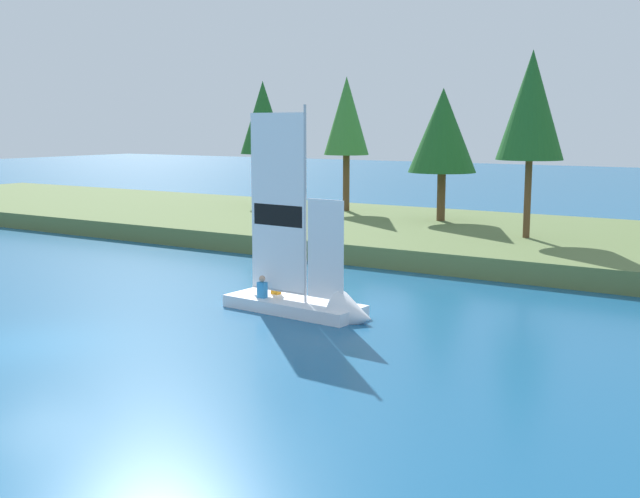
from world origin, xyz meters
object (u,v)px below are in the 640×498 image
object	(u,v)px
shoreline_tree_midleft	(347,117)
sailboat	(317,300)
shoreline_tree_centre	(443,131)
shoreline_tree_midright	(531,106)
shoreline_tree_left	(263,118)

from	to	relation	value
shoreline_tree_midleft	sailboat	xyz separation A→B (m)	(10.38, -19.19, -5.67)
sailboat	shoreline_tree_centre	bearing A→B (deg)	106.49
shoreline_tree_centre	shoreline_tree_midright	distance (m)	6.88
shoreline_tree_midleft	sailboat	distance (m)	22.54
shoreline_tree_midleft	shoreline_tree_centre	bearing A→B (deg)	-12.57
shoreline_tree_midright	sailboat	size ratio (longest dim) A/B	1.18
shoreline_tree_midright	shoreline_tree_left	bearing A→B (deg)	163.36
shoreline_tree_midleft	shoreline_tree_midright	xyz separation A→B (m)	(12.20, -5.16, 0.36)
shoreline_tree_midleft	sailboat	world-z (taller)	shoreline_tree_midleft
shoreline_tree_midleft	shoreline_tree_centre	size ratio (longest dim) A/B	1.13
shoreline_tree_left	shoreline_tree_midright	world-z (taller)	shoreline_tree_midright
shoreline_tree_left	shoreline_tree_midleft	size ratio (longest dim) A/B	0.99
shoreline_tree_midleft	shoreline_tree_midright	bearing A→B (deg)	-22.94
shoreline_tree_midright	sailboat	xyz separation A→B (m)	(-1.82, -14.02, -6.03)
shoreline_tree_left	shoreline_tree_centre	bearing A→B (deg)	-7.90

